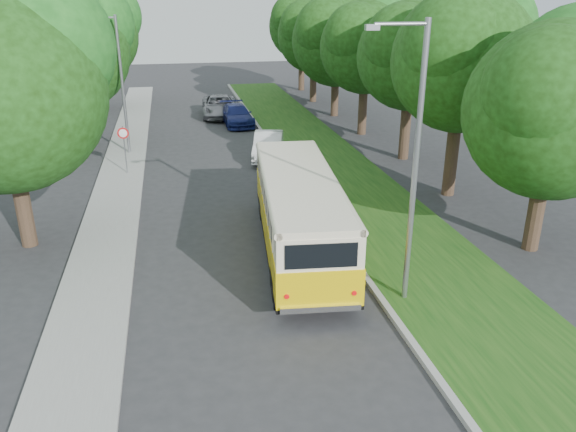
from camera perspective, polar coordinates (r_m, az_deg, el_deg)
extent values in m
plane|color=#2C2C2F|center=(18.39, -3.92, -6.06)|extent=(120.00, 120.00, 0.00)
cube|color=gray|center=(23.47, 3.07, 0.53)|extent=(0.20, 70.00, 0.15)
cube|color=#164311|center=(24.15, 8.47, 0.91)|extent=(4.50, 70.00, 0.13)
cube|color=gray|center=(22.95, -17.68, -1.08)|extent=(2.20, 70.00, 0.12)
cylinder|color=#332319|center=(21.39, 23.97, 1.02)|extent=(0.56, 0.56, 3.35)
sphere|color=#16330B|center=(20.57, 25.37, 9.59)|extent=(5.85, 5.85, 5.85)
sphere|color=#16330B|center=(21.47, 27.21, 12.92)|extent=(4.38, 4.38, 4.38)
sphere|color=#16330B|center=(19.35, 24.86, 11.24)|extent=(4.09, 4.09, 4.09)
cylinder|color=#332319|center=(26.01, 16.36, 6.56)|extent=(0.56, 0.56, 4.26)
sphere|color=#16330B|center=(25.34, 17.29, 14.81)|extent=(5.98, 5.98, 5.98)
sphere|color=#16330B|center=(26.27, 19.06, 17.46)|extent=(4.49, 4.49, 4.49)
sphere|color=#16330B|center=(24.19, 16.40, 16.40)|extent=(4.19, 4.19, 4.19)
cylinder|color=#332319|center=(31.43, 11.85, 9.21)|extent=(0.56, 0.56, 3.95)
sphere|color=#16330B|center=(30.88, 12.37, 15.59)|extent=(5.61, 5.61, 5.61)
sphere|color=#16330B|center=(31.70, 13.83, 17.66)|extent=(4.21, 4.21, 4.21)
sphere|color=#16330B|center=(29.85, 11.49, 16.81)|extent=(3.92, 3.92, 3.92)
cylinder|color=#332319|center=(36.78, 7.61, 11.19)|extent=(0.56, 0.56, 3.86)
sphere|color=#16330B|center=(36.31, 7.89, 16.60)|extent=(5.64, 5.64, 5.64)
sphere|color=#16330B|center=(37.10, 9.20, 18.39)|extent=(4.23, 4.23, 4.23)
sphere|color=#16330B|center=(35.32, 6.98, 17.65)|extent=(3.95, 3.95, 3.95)
cylinder|color=#332319|center=(42.40, 4.78, 12.51)|extent=(0.56, 0.56, 3.58)
sphere|color=#16330B|center=(41.98, 4.94, 17.27)|extent=(6.36, 6.36, 6.36)
sphere|color=#16330B|center=(42.83, 6.26, 19.02)|extent=(4.77, 4.77, 4.77)
sphere|color=#16330B|center=(40.90, 3.96, 18.30)|extent=(4.45, 4.45, 4.45)
cylinder|color=#332319|center=(48.08, 2.58, 13.72)|extent=(0.56, 0.56, 3.68)
sphere|color=#16330B|center=(47.72, 2.66, 17.84)|extent=(5.91, 5.91, 5.91)
sphere|color=#16330B|center=(48.48, 3.75, 19.28)|extent=(4.43, 4.43, 4.43)
sphere|color=#16330B|center=(46.74, 1.79, 18.68)|extent=(4.14, 4.14, 4.14)
cylinder|color=#332319|center=(53.92, 1.38, 14.80)|extent=(0.56, 0.56, 4.05)
sphere|color=#16330B|center=(53.60, 1.42, 18.69)|extent=(5.97, 5.97, 5.97)
sphere|color=#16330B|center=(54.38, 2.42, 19.98)|extent=(4.48, 4.48, 4.48)
sphere|color=#16330B|center=(52.64, 0.61, 19.46)|extent=(4.18, 4.18, 4.18)
cylinder|color=#332319|center=(21.91, -25.44, 1.71)|extent=(0.56, 0.56, 3.68)
sphere|color=#16330B|center=(21.07, -27.08, 11.22)|extent=(6.80, 6.80, 6.80)
sphere|color=#16330B|center=(21.30, -24.10, 15.52)|extent=(5.10, 5.10, 5.10)
cylinder|color=#332319|center=(35.21, -20.66, 9.38)|extent=(0.56, 0.56, 3.68)
sphere|color=#16330B|center=(34.69, -21.50, 15.35)|extent=(6.80, 6.80, 6.80)
sphere|color=#16330B|center=(35.11, -19.65, 17.89)|extent=(5.10, 5.10, 5.10)
sphere|color=#16330B|center=(33.97, -23.67, 16.40)|extent=(4.76, 4.76, 4.76)
cylinder|color=#332319|center=(46.94, -18.71, 12.43)|extent=(0.56, 0.56, 3.68)
sphere|color=#16330B|center=(46.55, -19.28, 16.92)|extent=(6.80, 6.80, 6.80)
sphere|color=#16330B|center=(47.03, -17.89, 18.78)|extent=(5.10, 5.10, 5.10)
sphere|color=#16330B|center=(45.79, -20.86, 17.74)|extent=(4.76, 4.76, 4.76)
cylinder|color=gray|center=(15.73, 12.77, 4.34)|extent=(0.16, 0.16, 8.00)
cylinder|color=gray|center=(14.79, 11.45, 18.58)|extent=(1.40, 0.10, 0.10)
cube|color=gray|center=(14.52, 8.55, 18.43)|extent=(0.35, 0.16, 0.14)
cylinder|color=gray|center=(32.59, -16.45, 12.41)|extent=(0.16, 0.16, 7.50)
cylinder|color=gray|center=(32.32, -18.46, 18.58)|extent=(1.40, 0.10, 0.10)
cube|color=gray|center=(32.40, -19.82, 18.30)|extent=(0.35, 0.16, 0.14)
cylinder|color=gray|center=(29.17, -16.23, 6.38)|extent=(0.06, 0.06, 2.50)
cone|color=red|center=(28.92, -16.42, 8.07)|extent=(0.56, 0.02, 0.56)
cone|color=white|center=(28.90, -16.42, 8.06)|extent=(0.40, 0.02, 0.40)
imported|color=#A8A8AD|center=(26.67, -0.90, 4.56)|extent=(2.58, 4.24, 1.35)
imported|color=white|center=(31.12, -2.01, 7.15)|extent=(2.48, 4.58, 1.43)
imported|color=navy|center=(39.52, -5.23, 10.18)|extent=(2.15, 4.80, 1.37)
imported|color=slate|center=(42.43, -6.95, 11.01)|extent=(2.81, 5.57, 1.51)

